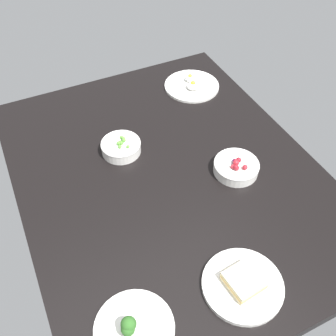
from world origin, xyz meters
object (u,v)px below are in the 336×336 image
object	(u,v)px
bowl_berries	(236,167)
plate_eggs	(192,85)
plate_broccoli	(133,328)
bowl_peas	(121,147)
plate_sandwich	(242,284)

from	to	relation	value
bowl_berries	plate_eggs	world-z (taller)	bowl_berries
plate_broccoli	bowl_peas	xyz separation A→B (cm)	(-60.17, 19.79, 1.01)
bowl_peas	plate_sandwich	world-z (taller)	bowl_peas
bowl_berries	plate_eggs	distance (cm)	50.30
plate_broccoli	bowl_berries	size ratio (longest dim) A/B	1.31
plate_broccoli	plate_sandwich	distance (cm)	30.21
plate_sandwich	bowl_peas	bearing A→B (deg)	-170.50
plate_broccoli	plate_eggs	world-z (taller)	plate_broccoli
bowl_berries	plate_eggs	size ratio (longest dim) A/B	0.66
plate_broccoli	plate_sandwich	world-z (taller)	plate_broccoli
bowl_peas	plate_broccoli	bearing A→B (deg)	-18.20
bowl_berries	plate_eggs	xyz separation A→B (cm)	(-49.40, 9.40, -1.25)
bowl_peas	plate_sandwich	bearing A→B (deg)	9.50
bowl_berries	plate_sandwich	xyz separation A→B (cm)	(36.31, -21.01, -0.82)
bowl_peas	plate_eggs	xyz separation A→B (cm)	(-23.71, 40.79, -1.35)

